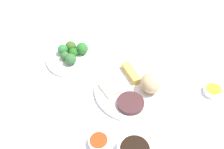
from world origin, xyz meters
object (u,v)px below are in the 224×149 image
object	(u,v)px
broccoli_plate	(73,58)
sauce_ramekin_sweet_and_sour	(99,142)
main_plate	(130,90)
sauce_ramekin_hot_mustard	(213,91)

from	to	relation	value
broccoli_plate	sauce_ramekin_sweet_and_sour	distance (m)	0.42
sauce_ramekin_sweet_and_sour	main_plate	bearing A→B (deg)	36.48
broccoli_plate	sauce_ramekin_sweet_and_sour	size ratio (longest dim) A/B	3.38
main_plate	broccoli_plate	size ratio (longest dim) A/B	1.21
sauce_ramekin_hot_mustard	sauce_ramekin_sweet_and_sour	size ratio (longest dim) A/B	1.00
sauce_ramekin_hot_mustard	sauce_ramekin_sweet_and_sour	world-z (taller)	same
main_plate	sauce_ramekin_sweet_and_sour	bearing A→B (deg)	-143.52
broccoli_plate	main_plate	bearing A→B (deg)	-63.48
main_plate	broccoli_plate	world-z (taller)	main_plate
main_plate	sauce_ramekin_sweet_and_sour	distance (m)	0.24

